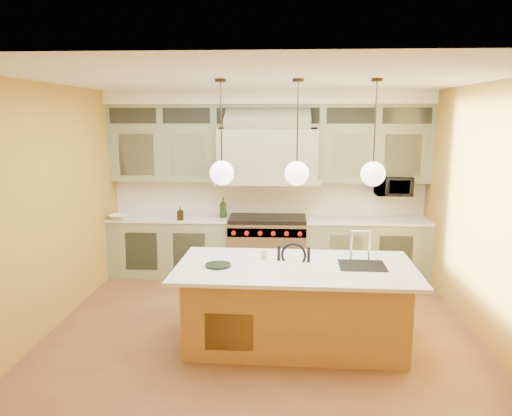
# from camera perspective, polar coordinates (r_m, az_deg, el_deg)

# --- Properties ---
(floor) EXTENTS (5.00, 5.00, 0.00)m
(floor) POSITION_cam_1_polar(r_m,az_deg,el_deg) (6.08, 0.59, -14.02)
(floor) COLOR brown
(floor) RESTS_ON ground
(ceiling) EXTENTS (5.00, 5.00, 0.00)m
(ceiling) POSITION_cam_1_polar(r_m,az_deg,el_deg) (5.55, 0.64, 14.40)
(ceiling) COLOR white
(ceiling) RESTS_ON wall_back
(wall_back) EXTENTS (5.00, 0.00, 5.00)m
(wall_back) POSITION_cam_1_polar(r_m,az_deg,el_deg) (8.10, 1.42, 2.88)
(wall_back) COLOR #AF8530
(wall_back) RESTS_ON ground
(wall_front) EXTENTS (5.00, 0.00, 5.00)m
(wall_front) POSITION_cam_1_polar(r_m,az_deg,el_deg) (3.22, -1.43, -8.93)
(wall_front) COLOR #AF8530
(wall_front) RESTS_ON ground
(wall_left) EXTENTS (0.00, 5.00, 5.00)m
(wall_left) POSITION_cam_1_polar(r_m,az_deg,el_deg) (6.26, -22.88, -0.19)
(wall_left) COLOR #AF8530
(wall_left) RESTS_ON ground
(wall_right) EXTENTS (0.00, 5.00, 5.00)m
(wall_right) POSITION_cam_1_polar(r_m,az_deg,el_deg) (6.06, 24.94, -0.68)
(wall_right) COLOR #AF8530
(wall_right) RESTS_ON ground
(back_cabinetry) EXTENTS (5.00, 0.77, 2.90)m
(back_cabinetry) POSITION_cam_1_polar(r_m,az_deg,el_deg) (7.84, 1.35, 2.48)
(back_cabinetry) COLOR gray
(back_cabinetry) RESTS_ON floor
(range) EXTENTS (1.20, 0.74, 0.96)m
(range) POSITION_cam_1_polar(r_m,az_deg,el_deg) (7.94, 1.30, -4.38)
(range) COLOR silver
(range) RESTS_ON floor
(kitchen_island) EXTENTS (2.62, 1.42, 1.35)m
(kitchen_island) POSITION_cam_1_polar(r_m,az_deg,el_deg) (5.66, 4.52, -10.79)
(kitchen_island) COLOR #AA793C
(kitchen_island) RESTS_ON floor
(counter_stool) EXTENTS (0.45, 0.45, 1.13)m
(counter_stool) POSITION_cam_1_polar(r_m,az_deg,el_deg) (5.58, 4.09, -9.19)
(counter_stool) COLOR black
(counter_stool) RESTS_ON floor
(microwave) EXTENTS (0.54, 0.37, 0.30)m
(microwave) POSITION_cam_1_polar(r_m,az_deg,el_deg) (8.03, 15.41, 2.44)
(microwave) COLOR black
(microwave) RESTS_ON back_cabinetry
(oil_bottle_a) EXTENTS (0.12, 0.12, 0.32)m
(oil_bottle_a) POSITION_cam_1_polar(r_m,az_deg,el_deg) (7.87, -3.78, 0.05)
(oil_bottle_a) COLOR #1A3213
(oil_bottle_a) RESTS_ON back_cabinetry
(oil_bottle_b) EXTENTS (0.10, 0.10, 0.21)m
(oil_bottle_b) POSITION_cam_1_polar(r_m,az_deg,el_deg) (7.76, -8.63, -0.60)
(oil_bottle_b) COLOR black
(oil_bottle_b) RESTS_ON back_cabinetry
(fruit_bowl) EXTENTS (0.31, 0.31, 0.07)m
(fruit_bowl) POSITION_cam_1_polar(r_m,az_deg,el_deg) (8.02, -15.38, -0.99)
(fruit_bowl) COLOR white
(fruit_bowl) RESTS_ON back_cabinetry
(cup) EXTENTS (0.10, 0.10, 0.09)m
(cup) POSITION_cam_1_polar(r_m,az_deg,el_deg) (5.68, 0.92, -5.42)
(cup) COLOR silver
(cup) RESTS_ON kitchen_island
(pendant_left) EXTENTS (0.26, 0.26, 1.11)m
(pendant_left) POSITION_cam_1_polar(r_m,az_deg,el_deg) (5.35, -3.93, 4.33)
(pendant_left) COLOR #2D2319
(pendant_left) RESTS_ON ceiling
(pendant_center) EXTENTS (0.26, 0.26, 1.11)m
(pendant_center) POSITION_cam_1_polar(r_m,az_deg,el_deg) (5.31, 4.69, 4.27)
(pendant_center) COLOR #2D2319
(pendant_center) RESTS_ON ceiling
(pendant_right) EXTENTS (0.26, 0.26, 1.11)m
(pendant_right) POSITION_cam_1_polar(r_m,az_deg,el_deg) (5.39, 13.25, 4.12)
(pendant_right) COLOR #2D2319
(pendant_right) RESTS_ON ceiling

